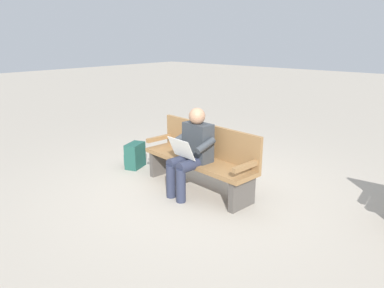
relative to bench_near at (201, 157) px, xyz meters
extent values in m
plane|color=#A89E8E|center=(0.01, 0.07, -0.46)|extent=(40.00, 40.00, 0.00)
cube|color=olive|center=(0.01, 0.07, -0.04)|extent=(1.84, 0.66, 0.06)
cube|color=olive|center=(-0.01, -0.14, 0.22)|extent=(1.80, 0.24, 0.45)
cube|color=olive|center=(-0.84, 0.16, 0.11)|extent=(0.11, 0.48, 0.06)
cube|color=olive|center=(0.85, -0.02, 0.11)|extent=(0.11, 0.48, 0.06)
cube|color=#4C4742|center=(-0.79, 0.15, -0.26)|extent=(0.12, 0.44, 0.39)
cube|color=#4C4742|center=(0.80, -0.01, -0.26)|extent=(0.12, 0.44, 0.39)
cube|color=#33383D|center=(-0.04, 0.13, 0.25)|extent=(0.42, 0.26, 0.52)
sphere|color=#A87A5B|center=(-0.04, 0.15, 0.61)|extent=(0.22, 0.22, 0.22)
cylinder|color=#282D42|center=(-0.12, 0.34, 0.01)|extent=(0.19, 0.43, 0.15)
cylinder|color=#282D42|center=(0.08, 0.32, 0.01)|extent=(0.19, 0.43, 0.15)
cylinder|color=#282D42|center=(-0.10, 0.53, -0.23)|extent=(0.13, 0.13, 0.45)
cylinder|color=#282D42|center=(0.10, 0.51, -0.23)|extent=(0.13, 0.13, 0.45)
cylinder|color=#33383D|center=(-0.27, 0.25, 0.28)|extent=(0.12, 0.32, 0.18)
cylinder|color=#33383D|center=(0.21, 0.20, 0.28)|extent=(0.12, 0.32, 0.18)
cube|color=silver|center=(-0.01, 0.42, 0.23)|extent=(0.41, 0.17, 0.27)
cube|color=#1E4C42|center=(1.34, 0.08, -0.25)|extent=(0.31, 0.39, 0.41)
cube|color=#23574C|center=(1.46, 0.12, -0.32)|extent=(0.12, 0.24, 0.18)
camera|label=1|loc=(-2.99, 3.63, 1.60)|focal=33.26mm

